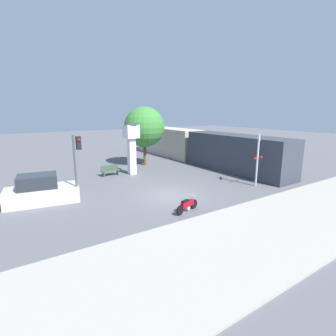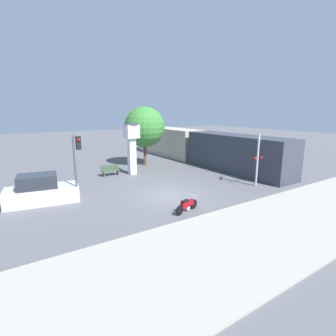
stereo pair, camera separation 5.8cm
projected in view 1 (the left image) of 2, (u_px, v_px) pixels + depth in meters
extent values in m
plane|color=#56565B|center=(170.00, 196.00, 17.55)|extent=(120.00, 120.00, 0.00)
cube|color=#9E998E|center=(254.00, 235.00, 11.95)|extent=(36.00, 6.00, 0.10)
cylinder|color=black|center=(194.00, 204.00, 15.22)|extent=(0.55, 0.23, 0.55)
cylinder|color=black|center=(180.00, 210.00, 14.26)|extent=(0.55, 0.23, 0.55)
cube|color=maroon|center=(187.00, 204.00, 14.70)|extent=(1.02, 0.46, 0.33)
cube|color=black|center=(185.00, 201.00, 14.52)|extent=(0.55, 0.34, 0.09)
cylinder|color=silver|center=(188.00, 207.00, 14.78)|extent=(0.29, 0.24, 0.25)
cube|color=silver|center=(193.00, 196.00, 15.04)|extent=(0.16, 0.40, 0.04)
cube|color=white|center=(132.00, 156.00, 23.15)|extent=(0.60, 0.60, 3.24)
cube|color=white|center=(131.00, 131.00, 22.68)|extent=(1.13, 1.13, 1.13)
cylinder|color=white|center=(134.00, 132.00, 22.21)|extent=(0.91, 0.02, 0.91)
cone|color=#333338|center=(131.00, 124.00, 22.53)|extent=(1.36, 1.36, 0.20)
cube|color=#333842|center=(237.00, 153.00, 24.17)|extent=(2.80, 10.94, 3.40)
cube|color=#ADA393|center=(168.00, 141.00, 33.54)|extent=(2.80, 10.94, 3.40)
cylinder|color=#47474C|center=(75.00, 169.00, 15.93)|extent=(0.12, 0.12, 4.18)
cube|color=black|center=(78.00, 143.00, 15.74)|extent=(0.28, 0.24, 0.80)
sphere|color=red|center=(79.00, 140.00, 15.58)|extent=(0.16, 0.16, 0.16)
cylinder|color=#B7B7BC|center=(257.00, 160.00, 19.41)|extent=(0.14, 0.14, 3.92)
cube|color=white|center=(259.00, 139.00, 19.07)|extent=(0.82, 0.82, 0.14)
sphere|color=red|center=(255.00, 158.00, 19.14)|extent=(0.20, 0.20, 0.20)
sphere|color=red|center=(261.00, 158.00, 19.52)|extent=(0.20, 0.20, 0.20)
cylinder|color=brown|center=(145.00, 154.00, 27.07)|extent=(0.30, 0.30, 2.31)
sphere|color=#387A33|center=(144.00, 127.00, 26.47)|extent=(4.08, 4.08, 4.08)
cube|color=#384C38|center=(110.00, 171.00, 22.80)|extent=(1.60, 0.44, 0.08)
cube|color=#384C38|center=(110.00, 168.00, 22.90)|extent=(1.60, 0.06, 0.44)
cube|color=#384C38|center=(104.00, 174.00, 22.51)|extent=(0.08, 0.35, 0.41)
cube|color=#384C38|center=(117.00, 172.00, 23.20)|extent=(0.08, 0.35, 0.41)
cube|color=silver|center=(43.00, 195.00, 16.13)|extent=(4.44, 2.47, 1.00)
cube|color=#262B33|center=(37.00, 181.00, 15.85)|extent=(2.44, 2.00, 0.80)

